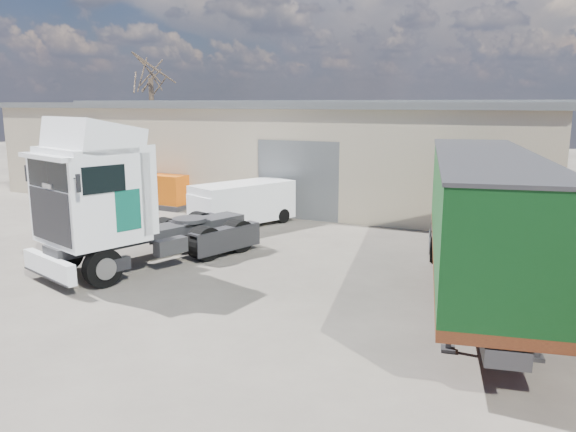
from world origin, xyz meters
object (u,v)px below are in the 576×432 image
at_px(bare_tree, 150,65).
at_px(tractor_unit, 119,207).
at_px(orange_skip, 166,193).
at_px(box_trailer, 482,210).
at_px(panel_van, 240,204).

xyz_separation_m(bare_tree, tractor_unit, (14.13, -19.73, -5.86)).
height_order(bare_tree, orange_skip, bare_tree).
bearing_deg(orange_skip, box_trailer, -20.94).
xyz_separation_m(panel_van, orange_skip, (-5.57, 2.20, -0.21)).
xyz_separation_m(tractor_unit, orange_skip, (-5.40, 9.53, -1.31)).
bearing_deg(orange_skip, panel_van, -17.91).
height_order(bare_tree, panel_van, bare_tree).
distance_m(tractor_unit, box_trailer, 10.92).
distance_m(bare_tree, box_trailer, 30.90).
bearing_deg(panel_van, orange_skip, -178.23).
bearing_deg(bare_tree, box_trailer, -35.26).
relative_size(tractor_unit, orange_skip, 2.67).
bearing_deg(tractor_unit, box_trailer, 29.31).
height_order(tractor_unit, panel_van, tractor_unit).
distance_m(panel_van, orange_skip, 5.99).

